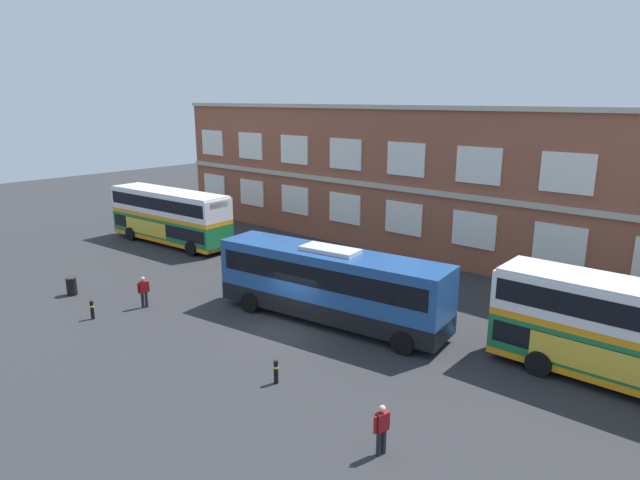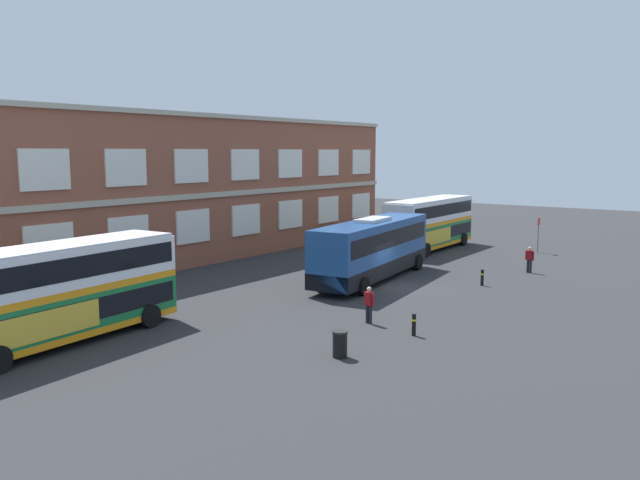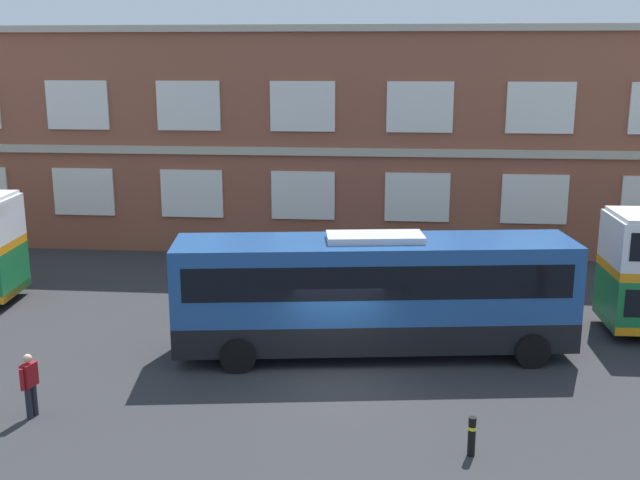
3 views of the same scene
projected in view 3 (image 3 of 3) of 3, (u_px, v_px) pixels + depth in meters
The scene contains 5 objects.
ground_plane at pixel (342, 354), 23.64m from camera, with size 120.00×120.00×0.00m, color #2B2B2D.
brick_terminal_building at pixel (312, 138), 38.17m from camera, with size 46.52×8.19×10.32m.
touring_coach at pixel (374, 294), 23.21m from camera, with size 12.24×4.20×3.80m.
second_passenger at pixel (30, 383), 19.28m from camera, with size 0.33×0.64×1.70m.
safety_bollard_east at pixel (472, 436), 17.49m from camera, with size 0.19×0.19×0.95m.
Camera 3 is at (1.40, -20.13, 8.94)m, focal length 42.87 mm.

